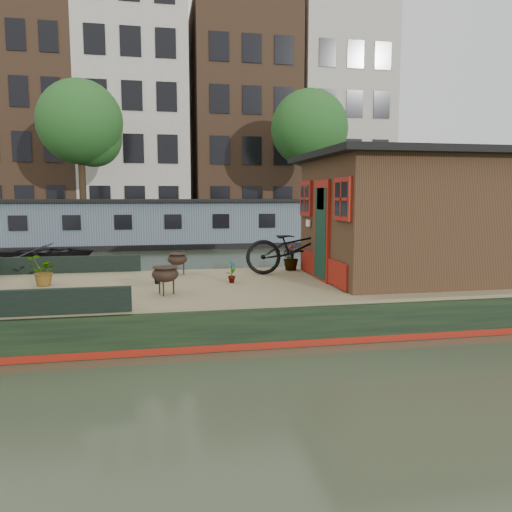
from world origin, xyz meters
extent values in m
plane|color=#2B3321|center=(0.00, 0.00, 0.00)|extent=(120.00, 120.00, 0.00)
cube|color=black|center=(0.00, 0.00, 0.30)|extent=(12.00, 4.00, 0.60)
cube|color=maroon|center=(0.00, 0.00, 0.06)|extent=(12.02, 4.02, 0.10)
cube|color=#837751|center=(0.00, 0.00, 0.62)|extent=(11.80, 3.80, 0.05)
cube|color=black|center=(-4.50, 1.92, 0.82)|extent=(3.00, 0.12, 0.35)
cube|color=black|center=(-4.50, -1.92, 0.82)|extent=(3.00, 0.12, 0.35)
cube|color=black|center=(2.20, 0.00, 1.80)|extent=(3.50, 3.00, 2.30)
cube|color=black|center=(2.20, 0.00, 3.01)|extent=(4.00, 3.50, 0.12)
cube|color=maroon|center=(0.42, 0.00, 1.60)|extent=(0.06, 0.80, 1.90)
cube|color=black|center=(0.40, 0.00, 1.55)|extent=(0.04, 0.64, 1.70)
cube|color=maroon|center=(0.42, -1.05, 2.20)|extent=(0.06, 0.72, 0.72)
cube|color=maroon|center=(0.42, 1.05, 2.20)|extent=(0.06, 0.72, 0.72)
imported|color=black|center=(0.18, 0.84, 1.20)|extent=(2.18, 1.02, 1.10)
imported|color=brown|center=(-1.30, 0.05, 0.87)|extent=(0.26, 0.28, 0.45)
imported|color=brown|center=(-2.66, 0.24, 0.81)|extent=(0.22, 0.22, 0.32)
imported|color=#A85930|center=(-4.66, 0.39, 0.92)|extent=(0.65, 0.64, 0.54)
imported|color=brown|center=(0.20, 1.40, 0.95)|extent=(0.40, 0.40, 0.59)
imported|color=black|center=(-6.59, 10.39, 0.33)|extent=(3.44, 2.62, 0.67)
cube|color=slate|center=(0.00, 14.00, 1.00)|extent=(20.00, 4.00, 2.00)
cube|color=black|center=(0.00, 14.00, 2.05)|extent=(20.40, 4.40, 0.12)
cube|color=black|center=(0.00, 14.00, 0.12)|extent=(20.00, 4.05, 0.24)
cube|color=#47443F|center=(0.00, 20.50, 0.45)|extent=(60.00, 6.00, 0.90)
cube|color=brown|center=(-10.50, 27.50, 7.50)|extent=(6.00, 8.00, 15.00)
cube|color=#B7B2A3|center=(-4.00, 27.50, 8.25)|extent=(7.00, 8.00, 16.50)
cube|color=brown|center=(3.50, 27.50, 7.75)|extent=(7.00, 8.00, 15.50)
cube|color=#B7B2A3|center=(10.50, 27.50, 8.00)|extent=(6.50, 8.00, 16.00)
cylinder|color=#332316|center=(-6.50, 19.00, 2.90)|extent=(0.36, 0.36, 4.00)
sphere|color=#24511B|center=(-6.50, 19.00, 6.10)|extent=(4.40, 4.40, 4.40)
sphere|color=#24511B|center=(-5.90, 19.30, 5.30)|extent=(3.00, 3.00, 3.00)
cylinder|color=#332316|center=(6.00, 19.00, 2.90)|extent=(0.36, 0.36, 4.00)
sphere|color=#24511B|center=(6.00, 19.00, 6.10)|extent=(4.40, 4.40, 4.40)
sphere|color=#24511B|center=(6.60, 19.30, 5.30)|extent=(3.00, 3.00, 3.00)
camera|label=1|loc=(-2.61, -8.97, 2.25)|focal=35.00mm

